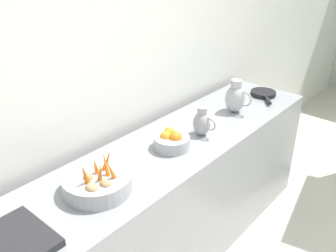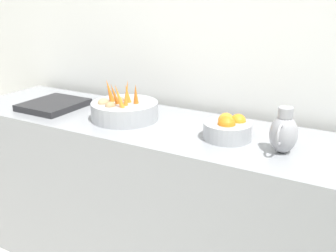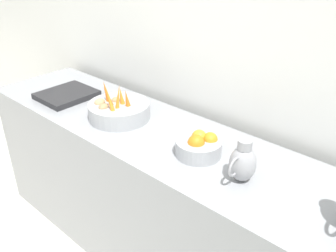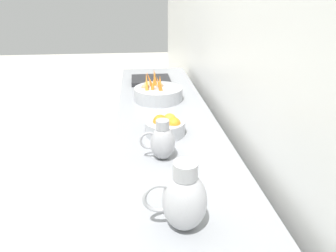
% 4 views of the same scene
% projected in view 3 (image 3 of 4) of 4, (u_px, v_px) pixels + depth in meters
% --- Properties ---
extents(prep_counter, '(0.63, 2.96, 0.93)m').
position_uv_depth(prep_counter, '(184.00, 215.00, 2.07)').
color(prep_counter, gray).
rests_on(prep_counter, ground_plane).
extents(vegetable_colander, '(0.36, 0.36, 0.22)m').
position_uv_depth(vegetable_colander, '(119.00, 110.00, 2.10)').
color(vegetable_colander, '#9EA0A5').
rests_on(vegetable_colander, prep_counter).
extents(orange_bowl, '(0.23, 0.23, 0.12)m').
position_uv_depth(orange_bowl, '(199.00, 146.00, 1.75)').
color(orange_bowl, '#9EA0A5').
rests_on(orange_bowl, prep_counter).
extents(metal_pitcher_short, '(0.17, 0.12, 0.20)m').
position_uv_depth(metal_pitcher_short, '(243.00, 162.00, 1.55)').
color(metal_pitcher_short, '#939399').
rests_on(metal_pitcher_short, prep_counter).
extents(counter_sink_basin, '(0.34, 0.30, 0.04)m').
position_uv_depth(counter_sink_basin, '(67.00, 95.00, 2.38)').
color(counter_sink_basin, '#232326').
rests_on(counter_sink_basin, prep_counter).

